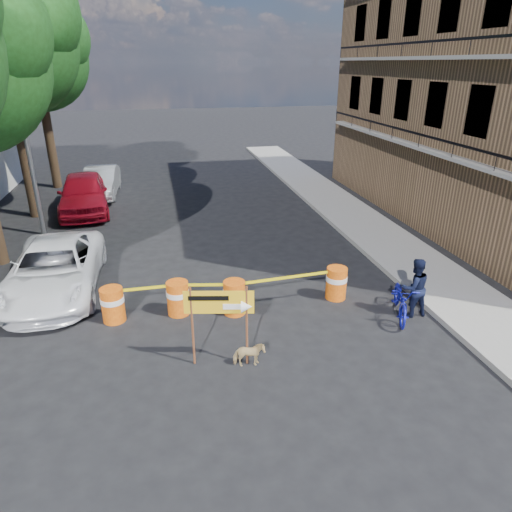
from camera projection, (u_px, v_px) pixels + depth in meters
name	position (u px, v px, depth m)	size (l,w,h in m)	color
ground	(249.00, 364.00, 9.85)	(120.00, 120.00, 0.00)	black
sidewalk_east	(385.00, 241.00, 16.41)	(2.40, 40.00, 0.15)	gray
tree_mid_b	(4.00, 41.00, 16.71)	(5.67, 5.40, 9.62)	#332316
tree_far	(37.00, 58.00, 21.40)	(5.04, 4.80, 8.84)	#332316
streetlamp	(23.00, 114.00, 15.53)	(1.25, 0.18, 8.00)	gray
barrel_far_left	(113.00, 304.00, 11.33)	(0.58, 0.58, 0.90)	#CF480C
barrel_mid_left	(178.00, 297.00, 11.66)	(0.58, 0.58, 0.90)	#CF480C
barrel_mid_right	(234.00, 297.00, 11.68)	(0.58, 0.58, 0.90)	#CF480C
barrel_far_right	(336.00, 282.00, 12.44)	(0.58, 0.58, 0.90)	#CF480C
detour_sign	(228.00, 308.00, 9.34)	(1.42, 0.45, 1.86)	#592D19
pedestrian	(414.00, 287.00, 11.49)	(0.76, 0.59, 1.56)	black
bicycle	(403.00, 284.00, 11.37)	(0.64, 0.97, 1.84)	#161BB8
dog	(249.00, 355.00, 9.68)	(0.30, 0.67, 0.57)	#D4B679
suv_white	(54.00, 269.00, 12.69)	(2.32, 5.04, 1.40)	white
sedan_red	(84.00, 193.00, 19.56)	(1.97, 4.91, 1.67)	maroon
sedan_silver	(101.00, 182.00, 22.06)	(1.46, 4.19, 1.38)	#B8BCC0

